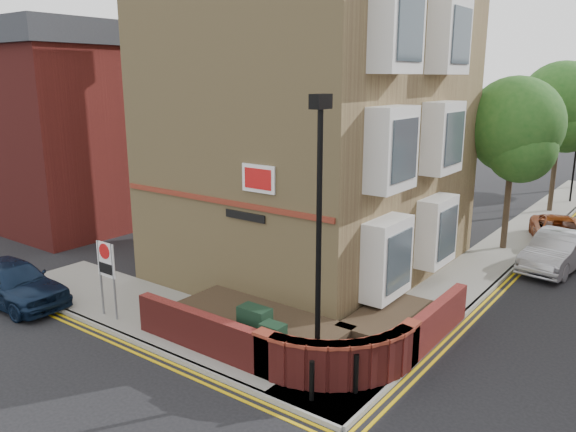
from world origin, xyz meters
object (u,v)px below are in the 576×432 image
at_px(lamppost, 319,242).
at_px(utility_cabinet_large, 255,330).
at_px(zone_sign, 106,266).
at_px(navy_hatchback, 12,282).
at_px(silver_car_near, 558,251).

distance_m(lamppost, utility_cabinet_large, 3.24).
distance_m(zone_sign, navy_hatchback, 3.66).
height_order(lamppost, silver_car_near, lamppost).
distance_m(utility_cabinet_large, zone_sign, 4.86).
xyz_separation_m(lamppost, navy_hatchback, (-9.99, -1.70, -2.64)).
bearing_deg(lamppost, navy_hatchback, -170.34).
height_order(zone_sign, navy_hatchback, zone_sign).
distance_m(lamppost, navy_hatchback, 10.47).
relative_size(lamppost, zone_sign, 2.86).
xyz_separation_m(utility_cabinet_large, zone_sign, (-4.70, -0.80, 0.92)).
xyz_separation_m(navy_hatchback, silver_car_near, (12.60, 13.33, -0.02)).
bearing_deg(zone_sign, lamppost, 6.07).
height_order(utility_cabinet_large, zone_sign, zone_sign).
height_order(navy_hatchback, silver_car_near, navy_hatchback).
xyz_separation_m(zone_sign, silver_car_near, (9.21, 12.33, -0.96)).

